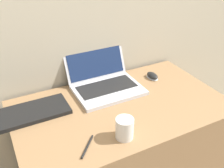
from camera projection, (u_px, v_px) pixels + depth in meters
name	position (u px, v px, depth m)	size (l,w,h in m)	color
desk	(120.00, 155.00, 1.50)	(1.07, 0.63, 0.70)	#936D47
laptop	(104.00, 81.00, 1.46)	(0.36, 0.34, 0.20)	silver
drink_cup	(125.00, 128.00, 1.10)	(0.08, 0.08, 0.10)	silver
computer_mouse	(152.00, 76.00, 1.56)	(0.05, 0.09, 0.03)	white
external_keyboard	(26.00, 114.00, 1.25)	(0.41, 0.17, 0.02)	black
pen	(87.00, 147.00, 1.07)	(0.10, 0.11, 0.01)	black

